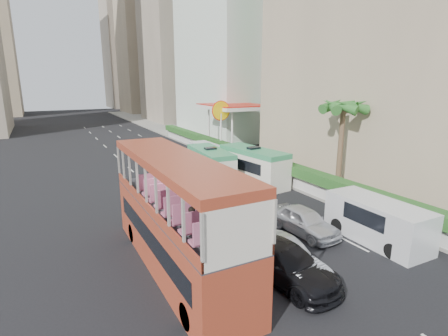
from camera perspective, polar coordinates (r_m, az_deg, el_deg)
ground_plane at (r=19.16m, az=9.80°, el=-11.40°), size 200.00×200.00×0.00m
double_decker_bus at (r=15.45m, az=-7.89°, el=-7.47°), size 2.50×11.00×5.06m
car_silver_lane_a at (r=16.10m, az=9.33°, el=-16.62°), size 2.08×4.74×1.51m
car_silver_lane_b at (r=20.06m, az=12.88°, el=-10.36°), size 1.95×4.41×1.48m
car_black at (r=15.75m, az=9.72°, el=-17.37°), size 2.82×5.54×1.54m
van_asset at (r=31.90m, az=-5.71°, el=-0.91°), size 2.69×5.14×1.38m
minibus_near at (r=28.93m, az=-2.22°, el=0.40°), size 2.60×6.34×2.74m
minibus_far at (r=28.47m, az=4.81°, el=0.29°), size 2.98×6.72×2.88m
panel_van_near at (r=20.02m, az=23.71°, el=-7.94°), size 2.23×5.41×2.15m
panel_van_far at (r=36.28m, az=-2.86°, el=2.48°), size 2.01×4.75×1.88m
sidewalk at (r=44.10m, az=-0.72°, el=3.42°), size 6.00×120.00×0.18m
kerb_wall at (r=33.24m, az=3.66°, el=0.95°), size 0.30×44.00×1.00m
hedge at (r=33.06m, az=3.68°, el=2.38°), size 1.10×44.00×0.70m
palm_tree at (r=26.03m, az=18.42°, el=2.69°), size 0.36×0.36×6.40m
shell_station at (r=42.42m, az=1.72°, el=6.64°), size 6.50×8.00×5.50m
tower_far_a at (r=100.49m, az=-12.47°, el=21.56°), size 14.00×14.00×44.00m
tower_far_b at (r=121.39m, az=-15.40°, el=19.07°), size 14.00×14.00×40.00m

